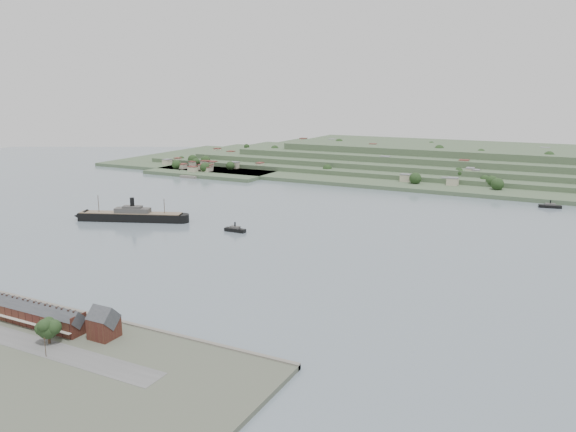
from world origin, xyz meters
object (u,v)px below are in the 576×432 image
at_px(terrace_row, 33,314).
at_px(tugboat, 235,229).
at_px(steamship, 128,216).
at_px(fig_tree, 48,328).
at_px(gabled_building, 104,324).

height_order(terrace_row, tugboat, terrace_row).
height_order(terrace_row, steamship, steamship).
distance_m(terrace_row, tugboat, 183.77).
bearing_deg(terrace_row, steamship, 121.30).
distance_m(terrace_row, fig_tree, 24.41).
bearing_deg(steamship, fig_tree, -55.33).
height_order(gabled_building, steamship, steamship).
bearing_deg(gabled_building, steamship, 130.14).
xyz_separation_m(terrace_row, fig_tree, (21.88, -10.62, 2.00)).
relative_size(gabled_building, fig_tree, 1.26).
xyz_separation_m(tugboat, fig_tree, (33.95, -193.93, 7.04)).
distance_m(steamship, tugboat, 94.17).
distance_m(gabled_building, fig_tree, 21.42).
xyz_separation_m(terrace_row, steamship, (-105.73, 173.89, -2.67)).
relative_size(terrace_row, steamship, 0.62).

